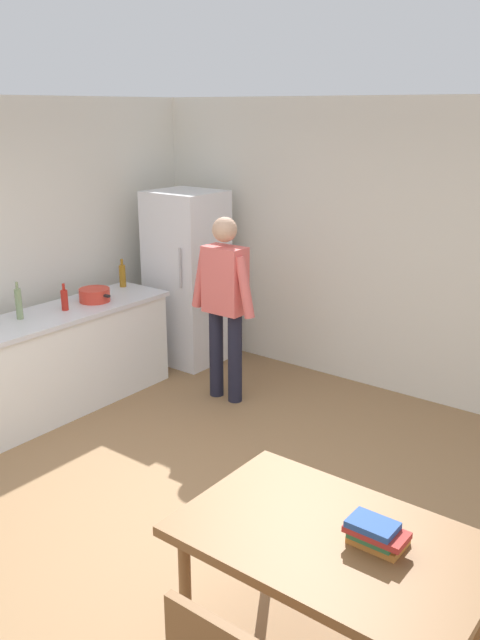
% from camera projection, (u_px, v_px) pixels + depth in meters
% --- Properties ---
extents(ground_plane, '(14.00, 14.00, 0.00)m').
position_uv_depth(ground_plane, '(162.00, 530.00, 4.27)').
color(ground_plane, '#936D47').
extents(wall_back, '(6.40, 0.12, 2.70)m').
position_uv_depth(wall_back, '(383.00, 249.00, 6.12)').
color(wall_back, silver).
rests_on(wall_back, ground_plane).
extents(kitchen_counter, '(0.64, 2.20, 0.90)m').
position_uv_depth(kitchen_counter, '(60.00, 360.00, 5.89)').
color(kitchen_counter, white).
rests_on(kitchen_counter, ground_plane).
extents(refrigerator, '(0.70, 0.67, 1.80)m').
position_uv_depth(refrigerator, '(187.00, 278.00, 6.91)').
color(refrigerator, white).
rests_on(refrigerator, ground_plane).
extents(person, '(0.70, 0.22, 1.70)m').
position_uv_depth(person, '(225.00, 298.00, 5.91)').
color(person, '#1E1E2D').
rests_on(person, ground_plane).
extents(dining_table, '(1.40, 0.90, 0.75)m').
position_uv_depth(dining_table, '(332.00, 550.00, 3.03)').
color(dining_table, brown).
rests_on(dining_table, ground_plane).
extents(cooking_pot, '(0.40, 0.28, 0.12)m').
position_uv_depth(cooking_pot, '(95.00, 295.00, 6.06)').
color(cooking_pot, red).
rests_on(cooking_pot, kitchen_counter).
extents(bottle_vinegar_tall, '(0.06, 0.06, 0.32)m').
position_uv_depth(bottle_vinegar_tall, '(19.00, 303.00, 5.54)').
color(bottle_vinegar_tall, gray).
rests_on(bottle_vinegar_tall, kitchen_counter).
extents(bottle_oil_amber, '(0.06, 0.06, 0.28)m').
position_uv_depth(bottle_oil_amber, '(122.00, 275.00, 6.54)').
color(bottle_oil_amber, '#996619').
rests_on(bottle_oil_amber, kitchen_counter).
extents(bottle_sauce_red, '(0.06, 0.06, 0.24)m').
position_uv_depth(bottle_sauce_red, '(65.00, 300.00, 5.79)').
color(bottle_sauce_red, '#B22319').
rests_on(bottle_sauce_red, kitchen_counter).
extents(book_stack, '(0.27, 0.19, 0.13)m').
position_uv_depth(book_stack, '(376.00, 534.00, 2.92)').
color(book_stack, orange).
rests_on(book_stack, dining_table).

